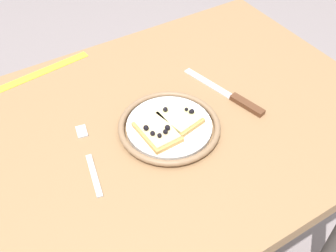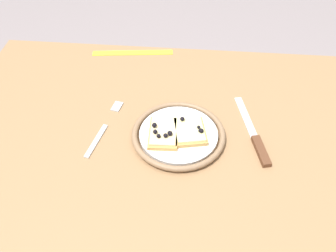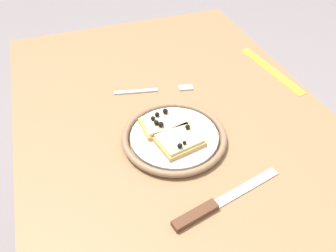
{
  "view_description": "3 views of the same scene",
  "coord_description": "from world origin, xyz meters",
  "px_view_note": "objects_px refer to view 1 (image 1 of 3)",
  "views": [
    {
      "loc": [
        -0.29,
        -0.55,
        1.39
      ],
      "look_at": [
        0.03,
        -0.03,
        0.76
      ],
      "focal_mm": 42.63,
      "sensor_mm": 36.0,
      "label": 1
    },
    {
      "loc": [
        0.06,
        -0.63,
        1.39
      ],
      "look_at": [
        0.01,
        -0.03,
        0.78
      ],
      "focal_mm": 38.64,
      "sensor_mm": 36.0,
      "label": 2
    },
    {
      "loc": [
        0.54,
        -0.22,
        1.28
      ],
      "look_at": [
        0.02,
        -0.04,
        0.78
      ],
      "focal_mm": 37.13,
      "sensor_mm": 36.0,
      "label": 3
    }
  ],
  "objects_px": {
    "plate": "(169,126)",
    "pizza_slice_near": "(156,132)",
    "dining_table": "(150,155)",
    "fork": "(89,158)",
    "measuring_tape": "(44,71)",
    "pizza_slice_far": "(179,117)",
    "knife": "(236,99)"
  },
  "relations": [
    {
      "from": "plate",
      "to": "pizza_slice_near",
      "type": "height_order",
      "value": "pizza_slice_near"
    },
    {
      "from": "dining_table",
      "to": "plate",
      "type": "relative_size",
      "value": 4.84
    },
    {
      "from": "plate",
      "to": "pizza_slice_near",
      "type": "xyz_separation_m",
      "value": [
        -0.04,
        -0.01,
        0.01
      ]
    },
    {
      "from": "fork",
      "to": "measuring_tape",
      "type": "distance_m",
      "value": 0.33
    },
    {
      "from": "pizza_slice_near",
      "to": "pizza_slice_far",
      "type": "distance_m",
      "value": 0.07
    },
    {
      "from": "plate",
      "to": "pizza_slice_far",
      "type": "height_order",
      "value": "pizza_slice_far"
    },
    {
      "from": "plate",
      "to": "pizza_slice_near",
      "type": "bearing_deg",
      "value": -165.82
    },
    {
      "from": "dining_table",
      "to": "pizza_slice_near",
      "type": "distance_m",
      "value": 0.12
    },
    {
      "from": "plate",
      "to": "pizza_slice_far",
      "type": "distance_m",
      "value": 0.03
    },
    {
      "from": "plate",
      "to": "pizza_slice_far",
      "type": "relative_size",
      "value": 2.2
    },
    {
      "from": "pizza_slice_far",
      "to": "knife",
      "type": "bearing_deg",
      "value": -0.59
    },
    {
      "from": "dining_table",
      "to": "pizza_slice_near",
      "type": "relative_size",
      "value": 10.45
    },
    {
      "from": "pizza_slice_far",
      "to": "plate",
      "type": "bearing_deg",
      "value": -177.0
    },
    {
      "from": "pizza_slice_far",
      "to": "fork",
      "type": "relative_size",
      "value": 0.51
    },
    {
      "from": "dining_table",
      "to": "fork",
      "type": "xyz_separation_m",
      "value": [
        -0.15,
        -0.01,
        0.09
      ]
    },
    {
      "from": "pizza_slice_far",
      "to": "measuring_tape",
      "type": "distance_m",
      "value": 0.4
    },
    {
      "from": "pizza_slice_near",
      "to": "knife",
      "type": "xyz_separation_m",
      "value": [
        0.23,
        0.01,
        -0.02
      ]
    },
    {
      "from": "dining_table",
      "to": "knife",
      "type": "distance_m",
      "value": 0.24
    },
    {
      "from": "plate",
      "to": "pizza_slice_near",
      "type": "relative_size",
      "value": 2.16
    },
    {
      "from": "knife",
      "to": "fork",
      "type": "height_order",
      "value": "knife"
    },
    {
      "from": "plate",
      "to": "knife",
      "type": "bearing_deg",
      "value": -0.09
    },
    {
      "from": "dining_table",
      "to": "measuring_tape",
      "type": "relative_size",
      "value": 4.38
    },
    {
      "from": "dining_table",
      "to": "plate",
      "type": "bearing_deg",
      "value": -37.26
    },
    {
      "from": "knife",
      "to": "measuring_tape",
      "type": "height_order",
      "value": "knife"
    },
    {
      "from": "fork",
      "to": "measuring_tape",
      "type": "relative_size",
      "value": 0.8
    },
    {
      "from": "dining_table",
      "to": "measuring_tape",
      "type": "xyz_separation_m",
      "value": [
        -0.13,
        0.32,
        0.09
      ]
    },
    {
      "from": "measuring_tape",
      "to": "pizza_slice_near",
      "type": "bearing_deg",
      "value": -77.01
    },
    {
      "from": "dining_table",
      "to": "pizza_slice_far",
      "type": "relative_size",
      "value": 10.64
    },
    {
      "from": "plate",
      "to": "measuring_tape",
      "type": "bearing_deg",
      "value": 115.8
    },
    {
      "from": "pizza_slice_far",
      "to": "measuring_tape",
      "type": "height_order",
      "value": "pizza_slice_far"
    },
    {
      "from": "pizza_slice_near",
      "to": "knife",
      "type": "height_order",
      "value": "pizza_slice_near"
    },
    {
      "from": "knife",
      "to": "measuring_tape",
      "type": "xyz_separation_m",
      "value": [
        -0.35,
        0.35,
        -0.0
      ]
    }
  ]
}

